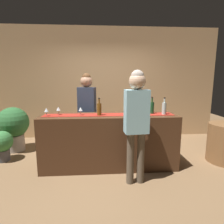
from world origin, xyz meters
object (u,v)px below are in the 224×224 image
Objects in this scene: bartender at (87,106)px; wine_glass_far_end at (58,109)px; wine_bottle_green at (152,107)px; potted_plant_small at (2,144)px; wine_glass_mid_counter at (81,109)px; wine_glass_near_customer at (46,110)px; wine_bottle_amber at (99,109)px; potted_plant_tall at (13,126)px; wine_bottle_clear at (164,108)px; customer_sipping at (136,116)px.

wine_glass_far_end is at bearing 62.73° from bartender.
potted_plant_small is (-2.82, 0.33, -0.72)m from wine_bottle_green.
wine_glass_mid_counter is 0.39m from wine_glass_far_end.
potted_plant_small is at bearing 173.39° from wine_bottle_green.
wine_bottle_amber is at bearing 1.18° from wine_glass_near_customer.
potted_plant_tall is at bearing 152.74° from wine_bottle_amber.
bartender reaches higher than potted_plant_small.
bartender reaches higher than wine_bottle_clear.
customer_sipping is at bearing -19.66° from wine_glass_near_customer.
wine_bottle_green is 0.51× the size of potted_plant_small.
bartender is 1.73m from potted_plant_tall.
potted_plant_tall is at bearing 162.26° from wine_bottle_clear.
wine_glass_near_customer reaches higher than potted_plant_tall.
wine_glass_far_end is (-0.39, 0.06, 0.00)m from wine_glass_mid_counter.
wine_bottle_clear is 0.31× the size of potted_plant_tall.
customer_sipping is at bearing -138.40° from wine_bottle_clear.
potted_plant_small is (0.00, -0.54, -0.22)m from potted_plant_tall.
wine_bottle_green is 0.18× the size of customer_sipping.
bartender is at bearing 156.03° from wine_bottle_green.
wine_glass_mid_counter is at bearing 178.72° from wine_bottle_clear.
wine_bottle_amber is 2.10× the size of wine_glass_mid_counter.
wine_bottle_green is at bearing 52.40° from customer_sipping.
bartender reaches higher than wine_bottle_amber.
wine_bottle_green is (-0.19, 0.10, 0.00)m from wine_bottle_clear.
wine_glass_near_customer is (-0.88, -0.02, -0.01)m from wine_bottle_amber.
wine_bottle_clear reaches higher than potted_plant_small.
bartender is 2.84× the size of potted_plant_small.
wine_glass_near_customer is at bearing -146.95° from wine_glass_far_end.
customer_sipping is at bearing -21.54° from potted_plant_small.
wine_bottle_amber is 0.75m from customer_sipping.
wine_bottle_amber is 0.68m from bartender.
wine_glass_far_end is at bearing 177.20° from wine_bottle_clear.
wine_bottle_green reaches higher than wine_glass_far_end.
customer_sipping is (0.85, -0.56, -0.01)m from wine_glass_mid_counter.
wine_bottle_clear reaches higher than wine_glass_near_customer.
potted_plant_tall is (-1.00, 0.99, -0.50)m from wine_glass_near_customer.
customer_sipping reaches higher than potted_plant_small.
customer_sipping is 1.75× the size of potted_plant_tall.
wine_glass_mid_counter is at bearing 5.68° from wine_glass_near_customer.
wine_bottle_clear is 1.45m from wine_glass_mid_counter.
wine_bottle_amber is 0.88m from wine_glass_near_customer.
wine_bottle_green is 2.10× the size of wine_glass_mid_counter.
wine_bottle_amber reaches higher than wine_glass_near_customer.
wine_glass_far_end is 0.15× the size of potted_plant_tall.
bartender reaches higher than wine_glass_near_customer.
wine_bottle_green is 2.99m from potted_plant_tall.
customer_sipping is at bearing -44.29° from wine_bottle_amber.
bartender is at bearing 83.03° from wine_glass_mid_counter.
potted_plant_small is at bearing 164.07° from wine_glass_far_end.
wine_glass_near_customer is 0.15× the size of potted_plant_tall.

